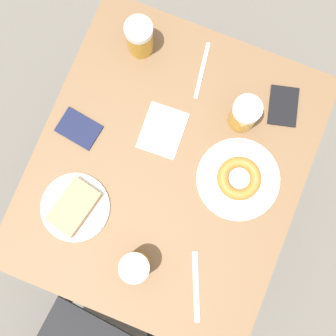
{
  "coord_description": "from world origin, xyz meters",
  "views": [
    {
      "loc": [
        -0.07,
        0.18,
        2.18
      ],
      "look_at": [
        0.0,
        0.0,
        0.79
      ],
      "focal_mm": 50.0,
      "sensor_mm": 36.0,
      "label": 1
    }
  ],
  "objects_px": {
    "plate_with_cake": "(75,207)",
    "knife": "(196,287)",
    "beer_mug_right": "(244,114)",
    "fork": "(202,70)",
    "plate_with_donut": "(239,179)",
    "passport_near_edge": "(283,106)",
    "napkin_folded": "(163,131)",
    "beer_mug_center": "(140,38)",
    "passport_far_edge": "(79,129)",
    "beer_mug_left": "(136,267)"
  },
  "relations": [
    {
      "from": "plate_with_cake",
      "to": "beer_mug_center",
      "type": "relative_size",
      "value": 1.49
    },
    {
      "from": "passport_near_edge",
      "to": "passport_far_edge",
      "type": "relative_size",
      "value": 1.04
    },
    {
      "from": "beer_mug_center",
      "to": "passport_far_edge",
      "type": "bearing_deg",
      "value": 76.44
    },
    {
      "from": "plate_with_donut",
      "to": "passport_near_edge",
      "type": "distance_m",
      "value": 0.27
    },
    {
      "from": "plate_with_donut",
      "to": "fork",
      "type": "distance_m",
      "value": 0.36
    },
    {
      "from": "fork",
      "to": "passport_near_edge",
      "type": "relative_size",
      "value": 1.3
    },
    {
      "from": "passport_near_edge",
      "to": "passport_far_edge",
      "type": "xyz_separation_m",
      "value": [
        0.56,
        0.3,
        0.0
      ]
    },
    {
      "from": "passport_far_edge",
      "to": "beer_mug_center",
      "type": "bearing_deg",
      "value": -103.56
    },
    {
      "from": "passport_near_edge",
      "to": "plate_with_donut",
      "type": "bearing_deg",
      "value": 79.41
    },
    {
      "from": "plate_with_donut",
      "to": "passport_far_edge",
      "type": "bearing_deg",
      "value": 3.99
    },
    {
      "from": "plate_with_cake",
      "to": "knife",
      "type": "distance_m",
      "value": 0.43
    },
    {
      "from": "plate_with_cake",
      "to": "passport_far_edge",
      "type": "distance_m",
      "value": 0.24
    },
    {
      "from": "plate_with_donut",
      "to": "napkin_folded",
      "type": "bearing_deg",
      "value": -11.58
    },
    {
      "from": "beer_mug_left",
      "to": "passport_near_edge",
      "type": "bearing_deg",
      "value": -110.96
    },
    {
      "from": "plate_with_donut",
      "to": "passport_near_edge",
      "type": "bearing_deg",
      "value": -100.59
    },
    {
      "from": "beer_mug_right",
      "to": "passport_far_edge",
      "type": "bearing_deg",
      "value": 25.1
    },
    {
      "from": "fork",
      "to": "passport_near_edge",
      "type": "height_order",
      "value": "passport_near_edge"
    },
    {
      "from": "plate_with_cake",
      "to": "fork",
      "type": "distance_m",
      "value": 0.58
    },
    {
      "from": "napkin_folded",
      "to": "knife",
      "type": "xyz_separation_m",
      "value": [
        -0.27,
        0.4,
        -0.0
      ]
    },
    {
      "from": "napkin_folded",
      "to": "passport_far_edge",
      "type": "xyz_separation_m",
      "value": [
        0.24,
        0.09,
        0.0
      ]
    },
    {
      "from": "napkin_folded",
      "to": "passport_far_edge",
      "type": "bearing_deg",
      "value": 20.57
    },
    {
      "from": "passport_far_edge",
      "to": "beer_mug_right",
      "type": "bearing_deg",
      "value": -154.9
    },
    {
      "from": "plate_with_donut",
      "to": "knife",
      "type": "bearing_deg",
      "value": 89.6
    },
    {
      "from": "knife",
      "to": "passport_near_edge",
      "type": "height_order",
      "value": "passport_near_edge"
    },
    {
      "from": "beer_mug_center",
      "to": "passport_far_edge",
      "type": "distance_m",
      "value": 0.33
    },
    {
      "from": "beer_mug_right",
      "to": "fork",
      "type": "relative_size",
      "value": 0.75
    },
    {
      "from": "napkin_folded",
      "to": "passport_far_edge",
      "type": "height_order",
      "value": "passport_far_edge"
    },
    {
      "from": "fork",
      "to": "passport_far_edge",
      "type": "distance_m",
      "value": 0.43
    },
    {
      "from": "fork",
      "to": "plate_with_cake",
      "type": "bearing_deg",
      "value": 69.96
    },
    {
      "from": "plate_with_donut",
      "to": "knife",
      "type": "distance_m",
      "value": 0.34
    },
    {
      "from": "plate_with_cake",
      "to": "passport_near_edge",
      "type": "xyz_separation_m",
      "value": [
        -0.47,
        -0.53,
        -0.01
      ]
    },
    {
      "from": "beer_mug_left",
      "to": "passport_far_edge",
      "type": "relative_size",
      "value": 1.02
    },
    {
      "from": "knife",
      "to": "passport_near_edge",
      "type": "xyz_separation_m",
      "value": [
        -0.05,
        -0.61,
        0.0
      ]
    },
    {
      "from": "plate_with_donut",
      "to": "fork",
      "type": "xyz_separation_m",
      "value": [
        0.23,
        -0.28,
        -0.01
      ]
    },
    {
      "from": "napkin_folded",
      "to": "passport_far_edge",
      "type": "distance_m",
      "value": 0.26
    },
    {
      "from": "fork",
      "to": "passport_near_edge",
      "type": "xyz_separation_m",
      "value": [
        -0.28,
        0.01,
        0.0
      ]
    },
    {
      "from": "passport_near_edge",
      "to": "fork",
      "type": "bearing_deg",
      "value": -2.78
    },
    {
      "from": "beer_mug_left",
      "to": "passport_far_edge",
      "type": "bearing_deg",
      "value": -44.16
    },
    {
      "from": "beer_mug_right",
      "to": "knife",
      "type": "height_order",
      "value": "beer_mug_right"
    },
    {
      "from": "beer_mug_right",
      "to": "passport_near_edge",
      "type": "xyz_separation_m",
      "value": [
        -0.11,
        -0.09,
        -0.07
      ]
    },
    {
      "from": "napkin_folded",
      "to": "beer_mug_left",
      "type": "bearing_deg",
      "value": 101.49
    },
    {
      "from": "napkin_folded",
      "to": "beer_mug_center",
      "type": "bearing_deg",
      "value": -53.88
    },
    {
      "from": "fork",
      "to": "knife",
      "type": "bearing_deg",
      "value": 109.75
    },
    {
      "from": "plate_with_donut",
      "to": "fork",
      "type": "relative_size",
      "value": 1.36
    },
    {
      "from": "knife",
      "to": "passport_far_edge",
      "type": "xyz_separation_m",
      "value": [
        0.51,
        -0.31,
        0.0
      ]
    },
    {
      "from": "beer_mug_right",
      "to": "passport_near_edge",
      "type": "bearing_deg",
      "value": -139.93
    },
    {
      "from": "knife",
      "to": "passport_near_edge",
      "type": "distance_m",
      "value": 0.61
    },
    {
      "from": "plate_with_cake",
      "to": "napkin_folded",
      "type": "relative_size",
      "value": 1.31
    },
    {
      "from": "beer_mug_center",
      "to": "beer_mug_right",
      "type": "distance_m",
      "value": 0.39
    },
    {
      "from": "plate_with_cake",
      "to": "fork",
      "type": "bearing_deg",
      "value": -110.04
    }
  ]
}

